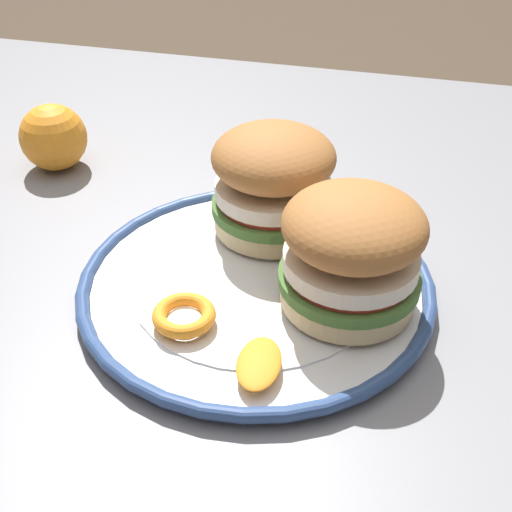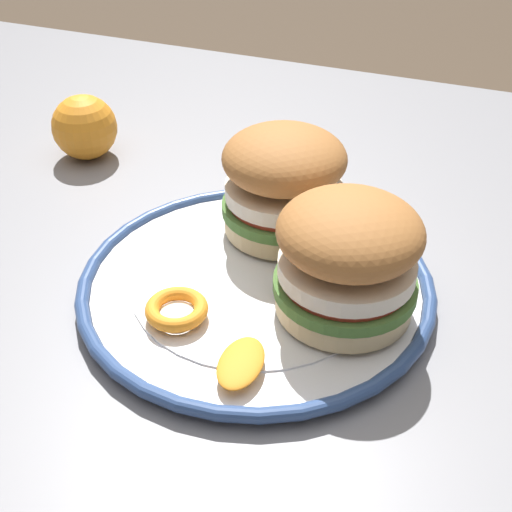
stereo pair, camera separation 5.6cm
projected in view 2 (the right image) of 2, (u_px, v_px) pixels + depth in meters
dining_table at (209, 314)px, 0.70m from camera, size 1.39×1.01×0.73m
dinner_plate at (256, 284)px, 0.58m from camera, size 0.31×0.31×0.02m
sandwich_half_left at (284, 181)px, 0.61m from camera, size 0.16×0.16×0.10m
sandwich_half_right at (348, 257)px, 0.52m from camera, size 0.16×0.16×0.10m
orange_peel_curled at (177, 309)px, 0.53m from camera, size 0.05×0.05×0.01m
orange_peel_strip_long at (241, 363)px, 0.49m from camera, size 0.04×0.06×0.01m
whole_orange at (85, 127)px, 0.77m from camera, size 0.07×0.07×0.07m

